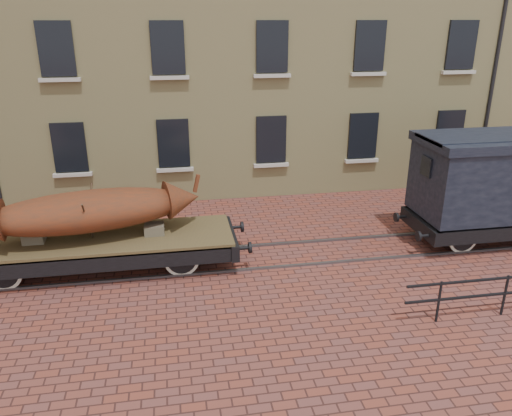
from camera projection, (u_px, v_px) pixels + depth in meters
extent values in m
plane|color=brown|center=(270.00, 256.00, 14.13)|extent=(90.00, 90.00, 0.00)
cube|color=#DBCC84|center=(295.00, 1.00, 21.31)|extent=(40.00, 10.00, 14.00)
cube|color=black|center=(70.00, 147.00, 16.95)|extent=(1.10, 0.12, 1.70)
cube|color=#BBB7AB|center=(73.00, 175.00, 17.24)|extent=(1.30, 0.18, 0.12)
cube|color=black|center=(174.00, 143.00, 17.51)|extent=(1.10, 0.12, 1.70)
cube|color=#BBB7AB|center=(175.00, 170.00, 17.79)|extent=(1.30, 0.18, 0.12)
cube|color=black|center=(271.00, 139.00, 18.07)|extent=(1.10, 0.12, 1.70)
cube|color=#BBB7AB|center=(271.00, 165.00, 18.35)|extent=(1.30, 0.18, 0.12)
cube|color=black|center=(363.00, 136.00, 18.63)|extent=(1.10, 0.12, 1.70)
cube|color=#BBB7AB|center=(361.00, 161.00, 18.91)|extent=(1.30, 0.18, 0.12)
cube|color=black|center=(449.00, 132.00, 19.18)|extent=(1.10, 0.12, 1.70)
cube|color=#BBB7AB|center=(447.00, 157.00, 19.47)|extent=(1.30, 0.18, 0.12)
cube|color=black|center=(56.00, 49.00, 15.81)|extent=(1.10, 0.12, 1.70)
cube|color=#BBB7AB|center=(60.00, 80.00, 16.09)|extent=(1.30, 0.18, 0.12)
cube|color=black|center=(168.00, 48.00, 16.36)|extent=(1.10, 0.12, 1.70)
cube|color=#BBB7AB|center=(170.00, 78.00, 16.65)|extent=(1.30, 0.18, 0.12)
cube|color=black|center=(272.00, 47.00, 16.92)|extent=(1.10, 0.12, 1.70)
cube|color=#BBB7AB|center=(272.00, 76.00, 17.21)|extent=(1.30, 0.18, 0.12)
cube|color=black|center=(370.00, 46.00, 17.48)|extent=(1.10, 0.12, 1.70)
cube|color=#BBB7AB|center=(368.00, 74.00, 17.77)|extent=(1.30, 0.18, 0.12)
cube|color=black|center=(461.00, 45.00, 18.04)|extent=(1.10, 0.12, 1.70)
cube|color=#BBB7AB|center=(459.00, 72.00, 18.32)|extent=(1.30, 0.18, 0.12)
cube|color=#59595E|center=(276.00, 267.00, 13.46)|extent=(30.00, 0.08, 0.06)
cube|color=#59595E|center=(266.00, 245.00, 14.78)|extent=(30.00, 0.08, 0.06)
cylinder|color=black|center=(439.00, 302.00, 10.93)|extent=(0.06, 0.06, 1.00)
cylinder|color=black|center=(505.00, 295.00, 11.19)|extent=(0.06, 0.06, 1.00)
cube|color=#473A23|center=(96.00, 239.00, 13.07)|extent=(7.09, 2.08, 0.11)
cube|color=black|center=(92.00, 264.00, 12.26)|extent=(7.09, 0.15, 0.43)
cube|color=black|center=(101.00, 233.00, 14.04)|extent=(7.09, 0.15, 0.43)
cube|color=black|center=(231.00, 238.00, 13.71)|extent=(0.21, 2.17, 0.43)
cylinder|color=black|center=(244.00, 248.00, 13.10)|extent=(0.33, 0.09, 0.09)
cylinder|color=black|center=(250.00, 248.00, 13.13)|extent=(0.08, 0.30, 0.30)
cylinder|color=black|center=(237.00, 227.00, 14.41)|extent=(0.33, 0.09, 0.09)
cylinder|color=black|center=(242.00, 227.00, 14.43)|extent=(0.08, 0.30, 0.30)
cylinder|color=black|center=(11.00, 261.00, 12.88)|extent=(0.09, 1.80, 0.09)
cylinder|color=silver|center=(3.00, 274.00, 12.21)|extent=(0.91, 0.07, 0.91)
cylinder|color=black|center=(3.00, 274.00, 12.21)|extent=(0.74, 0.09, 0.74)
cube|color=black|center=(0.00, 268.00, 12.03)|extent=(0.85, 0.08, 0.09)
cylinder|color=silver|center=(18.00, 249.00, 13.54)|extent=(0.91, 0.07, 0.91)
cylinder|color=black|center=(18.00, 249.00, 13.54)|extent=(0.74, 0.09, 0.74)
cube|color=black|center=(18.00, 240.00, 13.56)|extent=(0.85, 0.08, 0.09)
cylinder|color=black|center=(181.00, 248.00, 13.57)|extent=(0.09, 1.80, 0.09)
cylinder|color=silver|center=(182.00, 260.00, 12.91)|extent=(0.91, 0.07, 0.91)
cylinder|color=black|center=(182.00, 260.00, 12.91)|extent=(0.74, 0.09, 0.74)
cube|color=black|center=(181.00, 254.00, 12.72)|extent=(0.85, 0.08, 0.09)
cylinder|color=silver|center=(180.00, 238.00, 14.23)|extent=(0.91, 0.07, 0.91)
cylinder|color=black|center=(180.00, 238.00, 14.23)|extent=(0.74, 0.09, 0.74)
cube|color=black|center=(179.00, 229.00, 14.26)|extent=(0.85, 0.08, 0.09)
cube|color=black|center=(98.00, 252.00, 13.20)|extent=(3.78, 0.06, 0.06)
cube|color=brown|center=(34.00, 237.00, 12.76)|extent=(0.52, 0.47, 0.26)
cube|color=brown|center=(154.00, 229.00, 13.24)|extent=(0.52, 0.47, 0.26)
ellipsoid|color=maroon|center=(89.00, 211.00, 12.77)|extent=(5.34, 2.49, 1.03)
cone|color=maroon|center=(183.00, 198.00, 13.54)|extent=(1.05, 1.12, 0.97)
cube|color=maroon|center=(197.00, 183.00, 13.53)|extent=(0.22, 0.14, 0.49)
cylinder|color=#3E2E1F|center=(87.00, 222.00, 12.43)|extent=(0.04, 0.88, 1.26)
cylinder|color=#3E2E1F|center=(92.00, 210.00, 13.20)|extent=(0.04, 0.88, 1.26)
cube|color=black|center=(484.00, 208.00, 15.96)|extent=(5.40, 0.14, 0.40)
cube|color=black|center=(420.00, 225.00, 14.62)|extent=(0.20, 2.16, 0.40)
cylinder|color=black|center=(418.00, 236.00, 13.89)|extent=(0.07, 0.29, 0.29)
cylinder|color=black|center=(396.00, 217.00, 15.22)|extent=(0.07, 0.29, 0.29)
cylinder|color=black|center=(450.00, 229.00, 14.85)|extent=(0.09, 1.71, 0.09)
cylinder|color=silver|center=(463.00, 239.00, 14.18)|extent=(0.86, 0.06, 0.86)
cylinder|color=black|center=(463.00, 239.00, 14.18)|extent=(0.71, 0.09, 0.71)
cylinder|color=silver|center=(438.00, 220.00, 15.51)|extent=(0.86, 0.06, 0.86)
cylinder|color=black|center=(438.00, 220.00, 15.51)|extent=(0.71, 0.09, 0.71)
cube|color=black|center=(511.00, 178.00, 14.58)|extent=(5.40, 2.16, 2.07)
cube|color=black|center=(427.00, 166.00, 13.97)|extent=(0.07, 0.54, 0.54)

